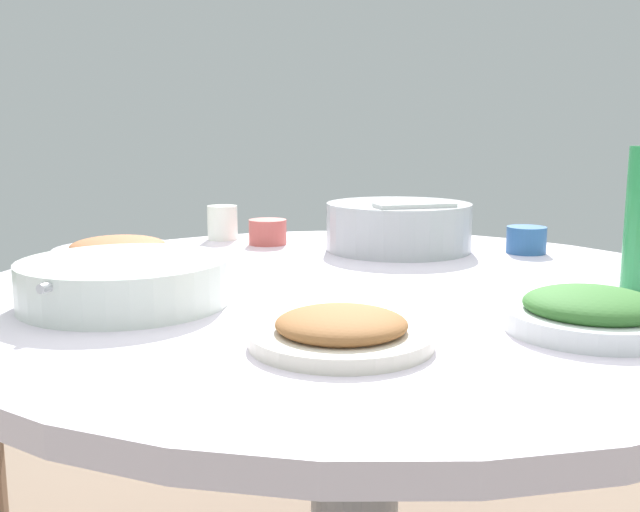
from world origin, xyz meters
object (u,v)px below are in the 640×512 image
(soup_bowl, at_px, (125,283))
(tea_cup_far, at_px, (268,232))
(rice_bowl, at_px, (399,225))
(dish_tofu_braise, at_px, (118,251))
(dish_stirfry, at_px, (341,331))
(dish_greens, at_px, (592,313))
(tea_cup_side, at_px, (222,223))
(round_dining_table, at_px, (355,380))
(tea_cup_near, at_px, (526,240))

(soup_bowl, xyz_separation_m, tea_cup_far, (0.21, -0.51, -0.00))
(rice_bowl, height_order, soup_bowl, rice_bowl)
(soup_bowl, bearing_deg, dish_tofu_braise, -33.95)
(dish_tofu_braise, bearing_deg, dish_stirfry, 165.86)
(dish_greens, bearing_deg, dish_stirfry, 50.03)
(soup_bowl, xyz_separation_m, dish_tofu_braise, (0.29, -0.19, -0.01))
(dish_greens, height_order, tea_cup_side, tea_cup_side)
(dish_tofu_braise, bearing_deg, dish_greens, -174.94)
(round_dining_table, distance_m, tea_cup_near, 0.49)
(tea_cup_near, bearing_deg, dish_stirfry, 97.35)
(dish_tofu_braise, relative_size, tea_cup_far, 2.95)
(soup_bowl, distance_m, tea_cup_far, 0.55)
(round_dining_table, bearing_deg, soup_bowl, 59.53)
(dish_greens, distance_m, tea_cup_near, 0.56)
(round_dining_table, relative_size, tea_cup_side, 16.42)
(soup_bowl, relative_size, tea_cup_far, 3.87)
(dish_tofu_braise, relative_size, tea_cup_side, 3.15)
(rice_bowl, distance_m, dish_stirfry, 0.66)
(tea_cup_near, relative_size, tea_cup_side, 1.03)
(round_dining_table, xyz_separation_m, rice_bowl, (0.13, -0.32, 0.20))
(dish_greens, relative_size, dish_tofu_braise, 0.88)
(tea_cup_far, bearing_deg, dish_stirfry, 139.55)
(round_dining_table, xyz_separation_m, soup_bowl, (0.18, 0.30, 0.18))
(soup_bowl, height_order, tea_cup_side, tea_cup_side)
(dish_stirfry, xyz_separation_m, dish_tofu_braise, (0.64, -0.16, 0.00))
(dish_stirfry, height_order, dish_tofu_braise, dish_tofu_braise)
(soup_bowl, relative_size, tea_cup_side, 4.13)
(rice_bowl, relative_size, tea_cup_far, 3.64)
(rice_bowl, bearing_deg, tea_cup_near, -149.62)
(round_dining_table, distance_m, dish_tofu_braise, 0.51)
(dish_stirfry, bearing_deg, dish_tofu_braise, -14.14)
(round_dining_table, bearing_deg, tea_cup_near, -100.57)
(tea_cup_near, height_order, tea_cup_side, tea_cup_side)
(rice_bowl, relative_size, tea_cup_side, 3.89)
(dish_tofu_braise, bearing_deg, tea_cup_far, -104.16)
(dish_tofu_braise, bearing_deg, tea_cup_near, -134.68)
(round_dining_table, relative_size, soup_bowl, 3.97)
(dish_greens, distance_m, tea_cup_side, 0.91)
(soup_bowl, distance_m, dish_tofu_braise, 0.35)
(rice_bowl, bearing_deg, round_dining_table, 112.23)
(rice_bowl, relative_size, dish_tofu_braise, 1.23)
(rice_bowl, xyz_separation_m, dish_stirfry, (-0.31, 0.59, -0.03))
(dish_stirfry, bearing_deg, rice_bowl, -62.49)
(dish_greens, relative_size, tea_cup_side, 2.78)
(soup_bowl, xyz_separation_m, dish_greens, (-0.55, -0.27, -0.01))
(round_dining_table, relative_size, dish_stirfry, 5.84)
(round_dining_table, xyz_separation_m, tea_cup_far, (0.38, -0.21, 0.18))
(dish_stirfry, bearing_deg, tea_cup_side, -34.21)
(dish_tofu_braise, xyz_separation_m, tea_cup_near, (-0.55, -0.55, 0.01))
(tea_cup_far, distance_m, tea_cup_side, 0.12)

